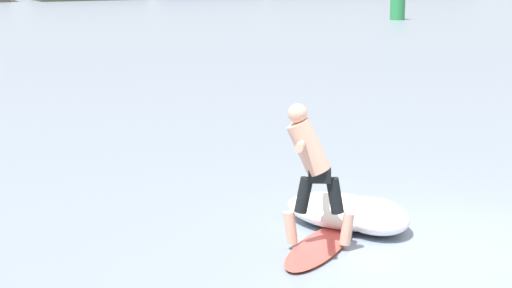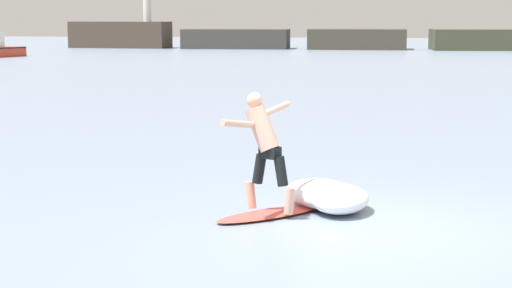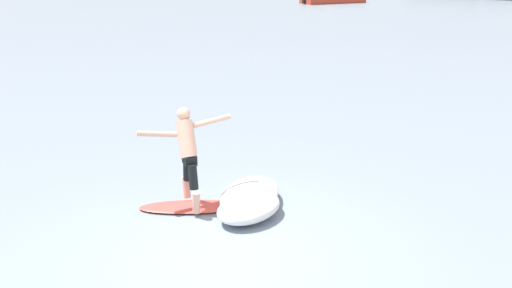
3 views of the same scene
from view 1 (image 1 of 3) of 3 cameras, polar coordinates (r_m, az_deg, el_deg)
The scene contains 6 objects.
ground_plane at distance 10.34m, azimuth 12.20°, elevation -6.89°, with size 200.00×200.00×0.00m, color gray.
surfboard at distance 10.14m, azimuth 4.24°, elevation -6.80°, with size 1.64×1.67×0.21m.
surfer at distance 9.82m, azimuth 3.66°, elevation -1.23°, with size 1.00×1.48×1.67m.
channel_marker_buoy at distance 47.87m, azimuth 9.42°, elevation 8.95°, with size 0.81×0.81×1.61m.
wave_foam_at_tail at distance 10.85m, azimuth 7.78°, elevation -4.75°, with size 0.89×1.23×0.38m.
wave_foam_at_nose at distance 10.99m, azimuth 5.58°, elevation -4.47°, with size 1.54×1.78×0.38m.
Camera 1 is at (-5.54, -8.05, 3.36)m, focal length 60.00 mm.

